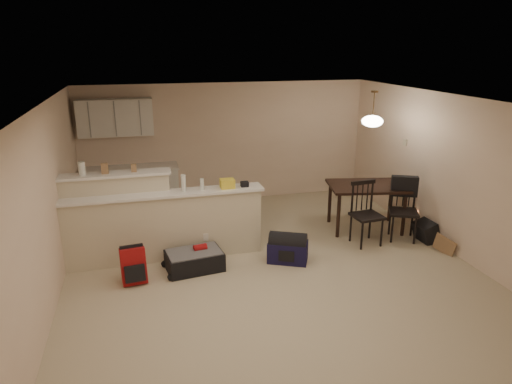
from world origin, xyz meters
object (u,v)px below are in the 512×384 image
object	(u,v)px
dining_chair_far	(404,210)
suitcase	(194,261)
dining_table	(367,190)
red_backpack	(133,266)
pendant_lamp	(372,121)
dining_chair_near	(367,214)
navy_duffel	(288,252)
black_daypack	(426,232)

from	to	relation	value
dining_chair_far	suitcase	size ratio (longest dim) A/B	1.30
dining_table	red_backpack	xyz separation A→B (m)	(-4.11, -0.98, -0.48)
pendant_lamp	suitcase	distance (m)	3.81
dining_chair_near	suitcase	world-z (taller)	dining_chair_near
dining_chair_far	navy_duffel	bearing A→B (deg)	-147.76
red_backpack	dining_chair_far	bearing A→B (deg)	-1.61
dining_chair_far	pendant_lamp	bearing A→B (deg)	147.42
navy_duffel	suitcase	bearing A→B (deg)	-158.77
black_daypack	dining_chair_near	bearing A→B (deg)	79.21
dining_chair_far	black_daypack	world-z (taller)	dining_chair_far
dining_chair_near	suitcase	size ratio (longest dim) A/B	1.31
dining_table	black_daypack	distance (m)	1.22
dining_chair_far	dining_table	bearing A→B (deg)	147.42
dining_table	dining_chair_far	size ratio (longest dim) A/B	1.40
pendant_lamp	dining_chair_far	bearing A→B (deg)	-56.53
dining_chair_far	red_backpack	size ratio (longest dim) A/B	2.08
dining_table	suitcase	bearing A→B (deg)	-154.53
suitcase	red_backpack	world-z (taller)	red_backpack
suitcase	red_backpack	bearing A→B (deg)	-176.40
dining_chair_near	navy_duffel	bearing A→B (deg)	-173.34
pendant_lamp	suitcase	xyz separation A→B (m)	(-3.23, -0.81, -1.85)
dining_chair_near	suitcase	xyz separation A→B (m)	(-2.93, -0.19, -0.40)
suitcase	black_daypack	world-z (taller)	black_daypack
dining_table	suitcase	world-z (taller)	dining_table
dining_chair_near	black_daypack	size ratio (longest dim) A/B	2.76
suitcase	navy_duffel	distance (m)	1.44
pendant_lamp	dining_chair_near	bearing A→B (deg)	-115.96
pendant_lamp	navy_duffel	distance (m)	2.72
red_backpack	navy_duffel	size ratio (longest dim) A/B	0.85
navy_duffel	black_daypack	xyz separation A→B (m)	(2.54, 0.14, 0.01)
suitcase	black_daypack	distance (m)	3.98
pendant_lamp	red_backpack	bearing A→B (deg)	-166.57
dining_chair_far	suitcase	distance (m)	3.65
pendant_lamp	navy_duffel	world-z (taller)	pendant_lamp
navy_duffel	dining_chair_far	bearing A→B (deg)	33.98
navy_duffel	pendant_lamp	bearing A→B (deg)	52.86
red_backpack	suitcase	bearing A→B (deg)	4.75
red_backpack	black_daypack	world-z (taller)	red_backpack
dining_table	black_daypack	world-z (taller)	dining_table
suitcase	black_daypack	bearing A→B (deg)	-7.21
red_backpack	navy_duffel	xyz separation A→B (m)	(2.32, 0.06, -0.09)
navy_duffel	dining_table	bearing A→B (deg)	52.86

